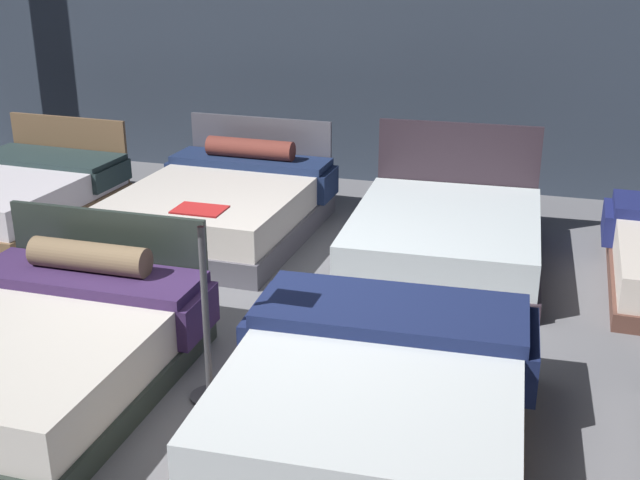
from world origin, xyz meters
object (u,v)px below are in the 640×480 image
object	(u,v)px
bed_1	(40,348)
bed_5	(223,207)
price_sign	(206,327)
bed_2	(375,398)
bed_4	(17,193)
bed_6	(445,237)

from	to	relation	value
bed_1	bed_5	xyz separation A→B (m)	(0.02, 2.79, 0.02)
price_sign	bed_5	bearing A→B (deg)	111.26
bed_2	bed_5	bearing A→B (deg)	123.92
bed_2	price_sign	xyz separation A→B (m)	(-1.04, 0.13, 0.21)
bed_5	bed_2	bearing A→B (deg)	-51.87
bed_2	bed_4	world-z (taller)	bed_4
bed_1	bed_6	distance (m)	3.39
bed_1	bed_6	xyz separation A→B (m)	(2.10, 2.66, -0.01)
bed_5	price_sign	bearing A→B (deg)	-67.19
bed_1	bed_4	size ratio (longest dim) A/B	0.95
bed_4	price_sign	distance (m)	4.16
bed_1	bed_2	world-z (taller)	bed_1
bed_6	price_sign	world-z (taller)	price_sign
bed_1	bed_4	distance (m)	3.49
price_sign	bed_2	bearing A→B (deg)	-7.21
bed_1	price_sign	world-z (taller)	price_sign
bed_5	bed_6	bearing A→B (deg)	-2.17
bed_6	bed_1	bearing A→B (deg)	-130.50
bed_2	price_sign	bearing A→B (deg)	170.12
bed_5	bed_6	xyz separation A→B (m)	(2.08, -0.13, -0.03)
bed_2	price_sign	size ratio (longest dim) A/B	1.64
bed_2	bed_1	bearing A→B (deg)	177.33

